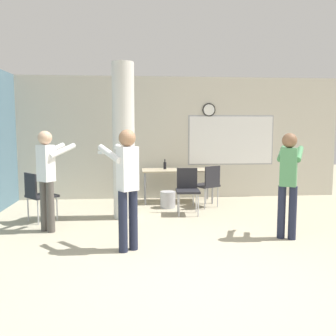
# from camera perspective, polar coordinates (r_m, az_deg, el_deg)

# --- Properties ---
(ground_plane) EXTENTS (24.00, 24.00, 0.00)m
(ground_plane) POSITION_cam_1_polar(r_m,az_deg,el_deg) (4.08, 7.10, -17.89)
(ground_plane) COLOR #ADA389
(wall_back) EXTENTS (8.00, 0.15, 2.80)m
(wall_back) POSITION_cam_1_polar(r_m,az_deg,el_deg) (8.73, 0.44, 4.58)
(wall_back) COLOR beige
(wall_back) RESTS_ON ground_plane
(support_pillar) EXTENTS (0.39, 0.39, 2.80)m
(support_pillar) POSITION_cam_1_polar(r_m,az_deg,el_deg) (6.80, -6.77, 4.04)
(support_pillar) COLOR silver
(support_pillar) RESTS_ON ground_plane
(folding_table) EXTENTS (1.57, 0.65, 0.72)m
(folding_table) POSITION_cam_1_polar(r_m,az_deg,el_deg) (8.25, 1.50, -0.60)
(folding_table) COLOR tan
(folding_table) RESTS_ON ground_plane
(bottle_on_table) EXTENTS (0.06, 0.06, 0.22)m
(bottle_on_table) POSITION_cam_1_polar(r_m,az_deg,el_deg) (8.29, -0.48, 0.41)
(bottle_on_table) COLOR black
(bottle_on_table) RESTS_ON folding_table
(waste_bin) EXTENTS (0.31, 0.31, 0.34)m
(waste_bin) POSITION_cam_1_polar(r_m,az_deg,el_deg) (7.73, -0.02, -4.83)
(waste_bin) COLOR #B2B2B7
(waste_bin) RESTS_ON ground_plane
(chair_by_left_wall) EXTENTS (0.62, 0.62, 0.87)m
(chair_by_left_wall) POSITION_cam_1_polar(r_m,az_deg,el_deg) (6.93, -19.18, -3.63)
(chair_by_left_wall) COLOR #232328
(chair_by_left_wall) RESTS_ON ground_plane
(chair_table_right) EXTENTS (0.61, 0.61, 0.87)m
(chair_table_right) POSITION_cam_1_polar(r_m,az_deg,el_deg) (7.76, 6.11, -2.28)
(chair_table_right) COLOR #232328
(chair_table_right) RESTS_ON ground_plane
(chair_table_front) EXTENTS (0.47, 0.47, 0.87)m
(chair_table_front) POSITION_cam_1_polar(r_m,az_deg,el_deg) (7.16, 3.00, -2.98)
(chair_table_front) COLOR #232328
(chair_table_front) RESTS_ON ground_plane
(person_playing_front) EXTENTS (0.58, 0.65, 1.63)m
(person_playing_front) POSITION_cam_1_polar(r_m,az_deg,el_deg) (5.00, -6.33, -1.85)
(person_playing_front) COLOR #1E2338
(person_playing_front) RESTS_ON ground_plane
(person_watching_back) EXTENTS (0.59, 0.63, 1.60)m
(person_watching_back) POSITION_cam_1_polar(r_m,az_deg,el_deg) (6.20, -17.90, -0.69)
(person_watching_back) COLOR #514C47
(person_watching_back) RESTS_ON ground_plane
(person_playing_side) EXTENTS (0.54, 0.66, 1.58)m
(person_playing_side) POSITION_cam_1_polar(r_m,az_deg,el_deg) (5.79, 17.87, -1.32)
(person_playing_side) COLOR #1E2338
(person_playing_side) RESTS_ON ground_plane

